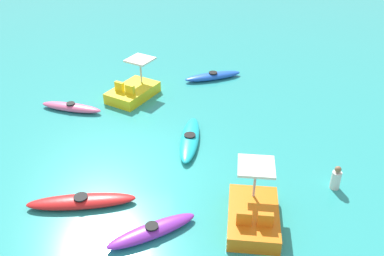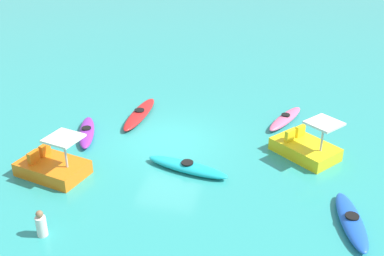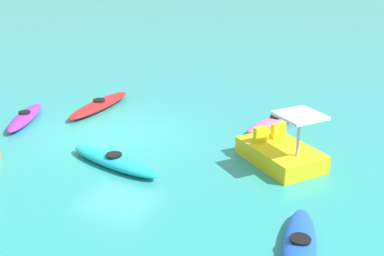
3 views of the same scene
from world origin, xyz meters
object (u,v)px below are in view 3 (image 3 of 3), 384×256
at_px(kayak_blue, 300,247).
at_px(kayak_pink, 275,122).
at_px(kayak_purple, 25,117).
at_px(kayak_cyan, 114,161).
at_px(kayak_red, 99,105).
at_px(pedal_boat_yellow, 281,152).

distance_m(kayak_blue, kayak_pink, 7.17).
relative_size(kayak_pink, kayak_purple, 1.00).
height_order(kayak_blue, kayak_pink, same).
xyz_separation_m(kayak_cyan, kayak_red, (3.07, -3.92, -0.00)).
bearing_deg(kayak_red, pedal_boat_yellow, 165.62).
distance_m(kayak_red, pedal_boat_yellow, 7.48).
distance_m(kayak_purple, pedal_boat_yellow, 8.85).
xyz_separation_m(kayak_pink, pedal_boat_yellow, (-0.87, 2.75, 0.17)).
height_order(kayak_purple, pedal_boat_yellow, pedal_boat_yellow).
xyz_separation_m(kayak_pink, kayak_red, (6.38, 0.89, -0.00)).
height_order(kayak_purple, kayak_red, same).
relative_size(kayak_cyan, kayak_red, 0.94).
distance_m(kayak_blue, pedal_boat_yellow, 4.29).
distance_m(kayak_blue, kayak_purple, 10.93).
height_order(kayak_blue, kayak_cyan, same).
bearing_deg(kayak_red, kayak_cyan, 128.06).
bearing_deg(kayak_cyan, pedal_boat_yellow, -153.70).
bearing_deg(pedal_boat_yellow, kayak_pink, -72.50).
relative_size(kayak_pink, pedal_boat_yellow, 1.01).
bearing_deg(kayak_purple, kayak_red, -126.92).
bearing_deg(kayak_blue, pedal_boat_yellow, -70.72).
bearing_deg(kayak_cyan, kayak_purple, -20.95).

